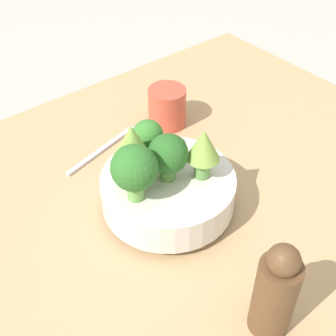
% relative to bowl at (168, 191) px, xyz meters
% --- Properties ---
extents(ground_plane, '(6.00, 6.00, 0.00)m').
position_rel_bowl_xyz_m(ground_plane, '(0.01, -0.03, -0.07)').
color(ground_plane, '#ADA89E').
extents(table, '(1.14, 0.78, 0.03)m').
position_rel_bowl_xyz_m(table, '(0.01, -0.03, -0.06)').
color(table, tan).
rests_on(table, ground_plane).
extents(bowl, '(0.22, 0.22, 0.07)m').
position_rel_bowl_xyz_m(bowl, '(0.00, 0.00, 0.00)').
color(bowl, silver).
rests_on(bowl, table).
extents(broccoli_floret_center, '(0.06, 0.06, 0.08)m').
position_rel_bowl_xyz_m(broccoli_floret_center, '(-0.00, 0.00, 0.08)').
color(broccoli_floret_center, '#609347').
rests_on(broccoli_floret_center, bowl).
extents(broccoli_floret_front, '(0.05, 0.05, 0.07)m').
position_rel_bowl_xyz_m(broccoli_floret_front, '(-0.01, -0.06, 0.07)').
color(broccoli_floret_front, '#6BA34C').
rests_on(broccoli_floret_front, bowl).
extents(romanesco_piece_far, '(0.05, 0.05, 0.09)m').
position_rel_bowl_xyz_m(romanesco_piece_far, '(-0.05, 0.03, 0.09)').
color(romanesco_piece_far, '#609347').
rests_on(romanesco_piece_far, bowl).
extents(romanesco_piece_near, '(0.07, 0.07, 0.10)m').
position_rel_bowl_xyz_m(romanesco_piece_near, '(0.04, -0.03, 0.10)').
color(romanesco_piece_near, '#7AB256').
rests_on(romanesco_piece_near, bowl).
extents(broccoli_floret_right, '(0.07, 0.07, 0.10)m').
position_rel_bowl_xyz_m(broccoli_floret_right, '(0.07, 0.00, 0.09)').
color(broccoli_floret_right, '#6BA34C').
rests_on(broccoli_floret_right, bowl).
extents(cup, '(0.08, 0.08, 0.08)m').
position_rel_bowl_xyz_m(cup, '(-0.15, -0.19, 0.00)').
color(cup, '#C64C38').
rests_on(cup, table).
extents(pepper_mill, '(0.06, 0.06, 0.16)m').
position_rel_bowl_xyz_m(pepper_mill, '(0.03, 0.25, 0.03)').
color(pepper_mill, brown).
rests_on(pepper_mill, table).
extents(fork, '(0.18, 0.05, 0.01)m').
position_rel_bowl_xyz_m(fork, '(0.00, -0.20, -0.04)').
color(fork, '#B2B2B7').
rests_on(fork, table).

